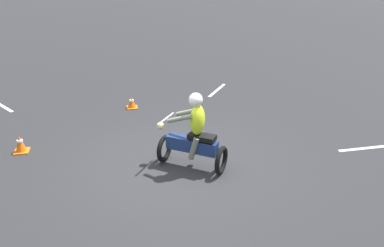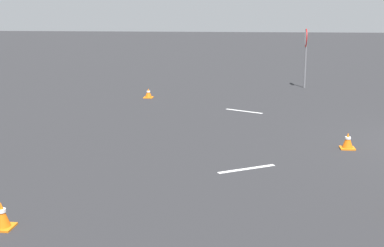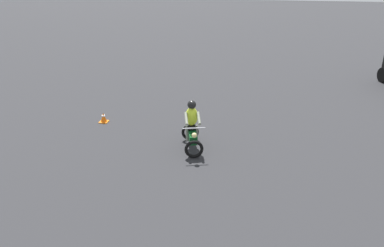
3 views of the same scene
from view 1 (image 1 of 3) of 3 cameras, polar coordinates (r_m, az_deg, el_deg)
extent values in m
plane|color=#28282B|center=(8.08, -2.43, -6.24)|extent=(120.00, 120.00, 0.00)
torus|color=black|center=(8.10, -4.22, -3.81)|extent=(0.43, 0.55, 0.60)
torus|color=black|center=(7.64, 4.48, -5.61)|extent=(0.43, 0.55, 0.60)
cube|color=navy|center=(7.75, 0.00, -3.26)|extent=(1.03, 0.83, 0.28)
cube|color=black|center=(7.57, 1.52, -2.07)|extent=(0.61, 0.54, 0.10)
cylinder|color=silver|center=(7.79, -4.04, 0.71)|extent=(0.44, 0.59, 0.04)
sphere|color=#F2E08C|center=(7.91, -4.84, -0.35)|extent=(0.22, 0.22, 0.16)
ellipsoid|color=#CCEA26|center=(7.46, 0.84, 0.56)|extent=(0.46, 0.49, 0.64)
cylinder|color=slate|center=(7.72, -0.62, 1.78)|extent=(0.50, 0.39, 0.27)
cylinder|color=slate|center=(7.39, -1.90, 0.73)|extent=(0.50, 0.39, 0.27)
cylinder|color=slate|center=(7.83, 1.09, -2.97)|extent=(0.27, 0.24, 0.51)
cylinder|color=slate|center=(7.60, 0.26, -3.83)|extent=(0.27, 0.24, 0.51)
sphere|color=white|center=(7.32, 0.57, 3.64)|extent=(0.39, 0.39, 0.28)
cube|color=orange|center=(11.28, -9.13, 2.43)|extent=(0.32, 0.32, 0.03)
cone|color=orange|center=(11.22, -9.18, 3.25)|extent=(0.24, 0.24, 0.32)
cylinder|color=white|center=(11.20, -9.20, 3.48)|extent=(0.13, 0.13, 0.05)
cube|color=orange|center=(9.43, -24.51, -3.86)|extent=(0.32, 0.32, 0.03)
cone|color=orange|center=(9.34, -24.72, -2.75)|extent=(0.24, 0.24, 0.38)
cylinder|color=white|center=(9.32, -24.78, -2.43)|extent=(0.13, 0.13, 0.05)
cube|color=silver|center=(9.79, 26.18, -3.25)|extent=(1.90, 0.10, 0.01)
cube|color=silver|center=(12.75, 3.86, 5.11)|extent=(0.95, 1.28, 0.01)
cube|color=silver|center=(12.84, -27.26, 2.62)|extent=(1.13, 1.54, 0.01)
camera|label=2|loc=(13.19, 70.67, 3.80)|focal=50.00mm
camera|label=3|loc=(9.97, -152.53, -11.34)|focal=35.00mm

